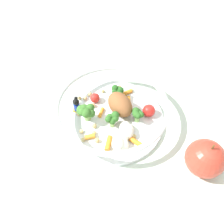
# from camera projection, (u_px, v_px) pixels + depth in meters

# --- Properties ---
(ground_plane) EXTENTS (2.40, 2.40, 0.00)m
(ground_plane) POSITION_uv_depth(u_px,v_px,m) (114.00, 120.00, 0.56)
(ground_plane) COLOR silver
(food_container) EXTENTS (0.26, 0.26, 0.06)m
(food_container) POSITION_uv_depth(u_px,v_px,m) (113.00, 113.00, 0.53)
(food_container) COLOR white
(food_container) RESTS_ON ground_plane
(loose_apple) EXTENTS (0.08, 0.08, 0.09)m
(loose_apple) POSITION_uv_depth(u_px,v_px,m) (205.00, 158.00, 0.46)
(loose_apple) COLOR #BC3828
(loose_apple) RESTS_ON ground_plane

